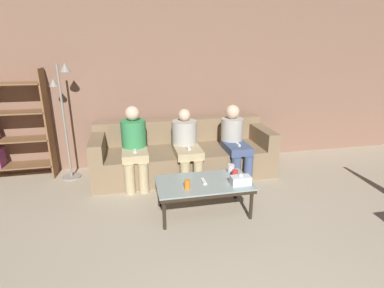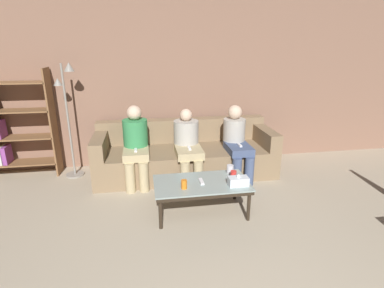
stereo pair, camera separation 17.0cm
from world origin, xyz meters
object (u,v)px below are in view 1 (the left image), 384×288
at_px(game_remote, 204,181).
at_px(seated_person_mid_right, 234,139).
at_px(cup_near_right, 235,174).
at_px(seated_person_left_end, 134,144).
at_px(couch, 183,155).
at_px(seated_person_mid_left, 186,143).
at_px(bookshelf, 0,130).
at_px(cup_far_center, 231,168).
at_px(tissue_box, 241,180).
at_px(coffee_table, 204,185).
at_px(cup_near_left, 187,184).
at_px(standing_lamp, 64,110).

bearing_deg(game_remote, seated_person_mid_right, 53.75).
bearing_deg(game_remote, cup_near_right, 6.78).
height_order(cup_near_right, seated_person_left_end, seated_person_left_end).
relative_size(couch, seated_person_mid_left, 2.59).
xyz_separation_m(cup_near_right, seated_person_mid_left, (-0.40, 0.93, 0.11)).
bearing_deg(seated_person_left_end, cup_near_right, -40.14).
distance_m(couch, bookshelf, 2.60).
height_order(seated_person_left_end, seated_person_mid_left, seated_person_left_end).
height_order(seated_person_mid_left, seated_person_mid_right, seated_person_mid_right).
height_order(cup_near_right, seated_person_mid_left, seated_person_mid_left).
relative_size(bookshelf, seated_person_mid_right, 1.51).
relative_size(cup_far_center, tissue_box, 0.46).
height_order(coffee_table, bookshelf, bookshelf).
bearing_deg(seated_person_mid_right, seated_person_mid_left, 179.84).
distance_m(coffee_table, game_remote, 0.05).
distance_m(couch, coffee_table, 1.20).
xyz_separation_m(cup_near_left, seated_person_mid_right, (0.93, 1.09, 0.12)).
bearing_deg(bookshelf, game_remote, -30.48).
bearing_deg(cup_far_center, cup_near_right, -91.59).
xyz_separation_m(game_remote, standing_lamp, (-1.65, 1.36, 0.61)).
xyz_separation_m(cup_far_center, standing_lamp, (-2.05, 1.16, 0.57)).
relative_size(cup_far_center, game_remote, 0.68).
bearing_deg(seated_person_mid_right, cup_near_right, -109.15).
xyz_separation_m(standing_lamp, seated_person_mid_left, (1.64, -0.39, -0.47)).
height_order(cup_near_right, game_remote, cup_near_right).
height_order(couch, seated_person_mid_right, seated_person_mid_right).
distance_m(tissue_box, seated_person_mid_right, 1.17).
distance_m(bookshelf, seated_person_mid_right, 3.31).
height_order(bookshelf, seated_person_mid_right, bookshelf).
bearing_deg(couch, coffee_table, -89.43).
bearing_deg(coffee_table, standing_lamp, 140.53).
bearing_deg(seated_person_mid_right, bookshelf, 170.72).
relative_size(cup_far_center, seated_person_mid_left, 0.10).
height_order(standing_lamp, seated_person_mid_right, standing_lamp).
distance_m(tissue_box, seated_person_mid_left, 1.19).
xyz_separation_m(coffee_table, cup_near_right, (0.39, 0.05, 0.09)).
xyz_separation_m(cup_near_left, cup_near_right, (0.61, 0.17, -0.00)).
distance_m(coffee_table, cup_near_right, 0.40).
height_order(tissue_box, bookshelf, bookshelf).
xyz_separation_m(couch, cup_near_right, (0.40, -1.15, 0.15)).
distance_m(coffee_table, bookshelf, 2.99).
distance_m(tissue_box, standing_lamp, 2.60).
bearing_deg(seated_person_mid_left, game_remote, -89.30).
bearing_deg(standing_lamp, cup_near_right, -32.76).
relative_size(coffee_table, seated_person_left_end, 0.99).
bearing_deg(cup_far_center, bookshelf, 156.12).
distance_m(coffee_table, seated_person_mid_left, 0.99).
distance_m(game_remote, seated_person_mid_left, 0.98).
xyz_separation_m(coffee_table, seated_person_left_end, (-0.73, 1.00, 0.23)).
xyz_separation_m(couch, bookshelf, (-2.54, 0.30, 0.46)).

